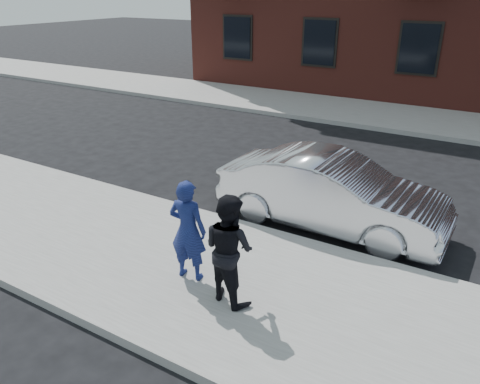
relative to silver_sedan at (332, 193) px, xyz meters
The scene contains 8 objects.
ground 2.74m from the silver_sedan, 109.65° to the right, with size 100.00×100.00×0.00m, color black.
near_sidewalk 2.95m from the silver_sedan, 107.98° to the right, with size 50.00×3.50×0.15m, color gray.
near_curb 1.44m from the silver_sedan, 133.39° to the right, with size 50.00×0.10×0.15m, color #999691.
far_sidewalk 8.83m from the silver_sedan, 95.80° to the left, with size 50.00×3.50×0.15m, color gray.
far_curb 7.04m from the silver_sedan, 97.28° to the left, with size 50.00×0.10×0.15m, color #999691.
silver_sedan is the anchor object (origin of this frame).
man_hoodie 3.15m from the silver_sedan, 111.60° to the right, with size 0.63×0.51×1.59m.
man_peacoat 3.09m from the silver_sedan, 96.47° to the right, with size 0.92×0.80×1.61m.
Camera 1 is at (3.52, -5.26, 4.25)m, focal length 35.00 mm.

